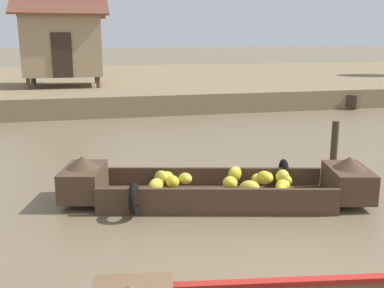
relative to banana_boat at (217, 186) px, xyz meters
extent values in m
plane|color=#726047|center=(0.03, 5.51, -0.28)|extent=(300.00, 300.00, 0.00)
cube|color=#7F6B4C|center=(0.03, 19.00, 0.10)|extent=(160.00, 20.00, 0.77)
cube|color=#473323|center=(-0.03, 0.00, -0.22)|extent=(4.11, 2.19, 0.12)
cube|color=#473323|center=(0.12, 0.58, 0.00)|extent=(3.82, 1.03, 0.33)
cube|color=#473323|center=(-0.17, -0.58, 0.00)|extent=(3.82, 1.03, 0.33)
cube|color=#473323|center=(2.19, -0.55, 0.09)|extent=(0.89, 1.21, 0.50)
cone|color=#473323|center=(2.19, -0.55, 0.43)|extent=(0.68, 0.68, 0.20)
cube|color=#473323|center=(-2.24, 0.56, 0.09)|extent=(0.89, 1.21, 0.50)
cone|color=#473323|center=(-2.24, 0.56, 0.43)|extent=(0.68, 0.68, 0.20)
cube|color=#473323|center=(-0.84, 0.21, 0.02)|extent=(0.47, 1.16, 0.05)
torus|color=black|center=(1.42, 0.38, 0.03)|extent=(0.24, 0.53, 0.52)
torus|color=black|center=(-1.48, -0.38, 0.03)|extent=(0.24, 0.53, 0.52)
ellipsoid|color=yellow|center=(0.41, -0.49, 0.10)|extent=(0.39, 0.33, 0.25)
ellipsoid|color=yellow|center=(-0.50, 0.26, 0.10)|extent=(0.29, 0.31, 0.20)
ellipsoid|color=yellow|center=(1.25, 0.07, 0.06)|extent=(0.33, 0.31, 0.27)
ellipsoid|color=yellow|center=(-1.06, 0.03, 0.07)|extent=(0.37, 0.35, 0.27)
ellipsoid|color=yellow|center=(-0.79, 0.49, 0.07)|extent=(0.34, 0.35, 0.22)
ellipsoid|color=yellow|center=(0.39, 0.20, 0.14)|extent=(0.32, 0.27, 0.27)
ellipsoid|color=yellow|center=(0.84, -0.08, 0.12)|extent=(0.35, 0.35, 0.24)
ellipsoid|color=yellow|center=(0.92, -0.60, 0.04)|extent=(0.36, 0.39, 0.28)
ellipsoid|color=yellow|center=(0.79, 0.10, 0.05)|extent=(0.34, 0.38, 0.18)
ellipsoid|color=yellow|center=(0.94, 0.09, 0.06)|extent=(0.36, 0.36, 0.22)
ellipsoid|color=gold|center=(-0.92, 0.28, 0.14)|extent=(0.33, 0.35, 0.26)
ellipsoid|color=yellow|center=(-0.76, 0.10, 0.11)|extent=(0.27, 0.29, 0.22)
ellipsoid|color=yellow|center=(1.06, -0.37, 0.05)|extent=(0.35, 0.34, 0.20)
ellipsoid|color=yellow|center=(0.16, -0.24, 0.13)|extent=(0.30, 0.31, 0.22)
ellipsoid|color=yellow|center=(1.32, 0.03, 0.00)|extent=(0.20, 0.26, 0.19)
cube|color=#3D2D21|center=(7.02, 11.06, -0.22)|extent=(3.52, 3.86, 0.12)
cube|color=#3D2D21|center=(7.42, 11.40, 0.00)|extent=(2.71, 3.17, 0.32)
cube|color=#3D2D21|center=(6.61, 10.71, 0.00)|extent=(2.71, 3.17, 0.32)
cube|color=#3D2D21|center=(8.56, 9.24, 0.07)|extent=(1.18, 1.15, 0.46)
cone|color=#3D2D21|center=(8.56, 9.24, 0.40)|extent=(0.79, 0.79, 0.20)
cube|color=#3D2D21|center=(5.47, 12.88, 0.07)|extent=(1.18, 1.15, 0.46)
cone|color=#3D2D21|center=(5.47, 12.88, 0.40)|extent=(0.79, 0.79, 0.20)
cube|color=#3D2D21|center=(6.45, 11.72, 0.01)|extent=(0.92, 0.82, 0.05)
torus|color=black|center=(8.40, 10.44, 0.03)|extent=(0.47, 0.43, 0.52)
torus|color=black|center=(5.63, 11.68, 0.03)|extent=(0.47, 0.43, 0.52)
cylinder|color=#4C3826|center=(-4.32, 12.28, 0.72)|extent=(0.16, 0.16, 0.47)
cylinder|color=#4C3826|center=(-1.53, 12.28, 0.72)|extent=(0.16, 0.16, 0.47)
cylinder|color=#4C3826|center=(-4.32, 14.50, 0.72)|extent=(0.16, 0.16, 0.47)
cylinder|color=#4C3826|center=(-1.53, 14.50, 0.72)|extent=(0.16, 0.16, 0.47)
cube|color=#9E8460|center=(-2.93, 13.39, 2.29)|extent=(3.19, 2.62, 2.68)
cube|color=#2D2319|center=(-2.93, 12.06, 1.85)|extent=(0.80, 0.04, 1.80)
cube|color=brown|center=(-2.93, 12.74, 3.90)|extent=(3.89, 1.79, 0.97)
cube|color=brown|center=(-2.93, 14.05, 3.90)|extent=(3.89, 1.79, 0.97)
cylinder|color=brown|center=(-4.42, 15.31, 2.70)|extent=(0.24, 0.24, 4.44)
cylinder|color=#423323|center=(2.67, 0.75, 0.31)|extent=(0.14, 0.14, 1.18)
camera|label=1|loc=(-2.16, -7.07, 2.48)|focal=41.99mm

